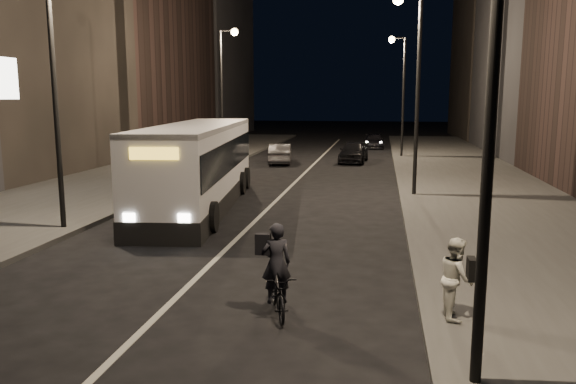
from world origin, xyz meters
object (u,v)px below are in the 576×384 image
at_px(car_near, 353,152).
at_px(car_mid, 280,154).
at_px(city_bus, 199,162).
at_px(streetlight_right_mid, 412,68).
at_px(streetlight_right_far, 400,80).
at_px(car_far, 374,141).
at_px(cyclist_on_bicycle, 278,284).
at_px(streetlight_left_far, 225,78).
at_px(pedestrian_woman, 456,278).
at_px(streetlight_left_near, 61,57).
at_px(streetlight_right_near, 476,4).

xyz_separation_m(car_near, car_mid, (-4.58, -1.38, -0.06)).
xyz_separation_m(city_bus, car_mid, (0.53, 14.68, -1.09)).
height_order(streetlight_right_mid, streetlight_right_far, same).
bearing_deg(streetlight_right_far, car_far, 102.69).
bearing_deg(streetlight_right_mid, streetlight_right_far, 90.00).
height_order(city_bus, cyclist_on_bicycle, city_bus).
distance_m(streetlight_left_far, pedestrian_woman, 26.39).
bearing_deg(car_far, car_near, -98.78).
bearing_deg(car_near, car_mid, -159.53).
relative_size(streetlight_left_near, car_far, 2.08).
bearing_deg(car_near, streetlight_right_mid, -73.38).
relative_size(streetlight_left_far, cyclist_on_bicycle, 4.35).
bearing_deg(city_bus, streetlight_right_mid, 16.04).
relative_size(cyclist_on_bicycle, car_far, 0.48).
height_order(streetlight_left_far, cyclist_on_bicycle, streetlight_left_far).
relative_size(streetlight_right_near, streetlight_right_far, 1.00).
distance_m(streetlight_right_near, pedestrian_woman, 5.06).
bearing_deg(cyclist_on_bicycle, car_mid, 81.71).
relative_size(streetlight_right_far, cyclist_on_bicycle, 4.35).
xyz_separation_m(car_mid, car_far, (5.76, 12.37, -0.07)).
height_order(streetlight_left_near, car_far, streetlight_left_near).
bearing_deg(city_bus, streetlight_left_far, 94.52).
bearing_deg(car_mid, cyclist_on_bicycle, 92.41).
distance_m(streetlight_right_mid, streetlight_left_near, 13.33).
relative_size(city_bus, car_near, 2.91).
bearing_deg(streetlight_right_near, car_mid, 105.32).
bearing_deg(streetlight_left_far, city_bus, -78.80).
relative_size(streetlight_left_near, cyclist_on_bicycle, 4.35).
bearing_deg(car_far, streetlight_right_far, -80.00).
bearing_deg(streetlight_left_near, car_mid, 80.66).
bearing_deg(car_far, city_bus, -105.77).
xyz_separation_m(cyclist_on_bicycle, car_mid, (-4.44, 24.98, 0.02)).
bearing_deg(streetlight_right_near, streetlight_left_far, 112.30).
height_order(streetlight_right_mid, streetlight_left_far, same).
relative_size(car_near, car_far, 1.05).
bearing_deg(car_far, pedestrian_woman, -89.62).
bearing_deg(car_near, streetlight_right_near, -80.49).
height_order(streetlight_right_mid, car_mid, streetlight_right_mid).
bearing_deg(pedestrian_woman, car_near, 3.88).
height_order(car_near, car_mid, car_near).
bearing_deg(streetlight_left_near, city_bus, 60.31).
height_order(streetlight_right_near, streetlight_right_far, same).
xyz_separation_m(streetlight_right_near, streetlight_right_mid, (0.00, 16.00, 0.00)).
bearing_deg(car_far, streetlight_right_mid, -88.51).
bearing_deg(car_near, city_bus, -103.93).
bearing_deg(car_near, streetlight_left_near, -106.81).
height_order(streetlight_left_near, pedestrian_woman, streetlight_left_near).
height_order(streetlight_right_near, pedestrian_woman, streetlight_right_near).
bearing_deg(car_far, streetlight_left_near, -108.43).
bearing_deg(cyclist_on_bicycle, streetlight_left_far, 89.48).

